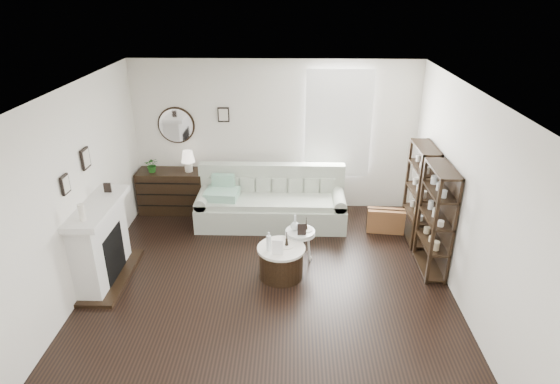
{
  "coord_description": "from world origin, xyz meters",
  "views": [
    {
      "loc": [
        0.3,
        -5.22,
        3.86
      ],
      "look_at": [
        0.14,
        0.8,
        1.15
      ],
      "focal_mm": 30.0,
      "sensor_mm": 36.0,
      "label": 1
    }
  ],
  "objects_px": {
    "dresser": "(172,191)",
    "pedestal_table": "(300,233)",
    "sofa": "(271,205)",
    "drum_table": "(281,261)"
  },
  "relations": [
    {
      "from": "dresser",
      "to": "pedestal_table",
      "type": "xyz_separation_m",
      "value": [
        2.31,
        -1.68,
        0.1
      ]
    },
    {
      "from": "sofa",
      "to": "dresser",
      "type": "distance_m",
      "value": 1.87
    },
    {
      "from": "sofa",
      "to": "dresser",
      "type": "height_order",
      "value": "sofa"
    },
    {
      "from": "pedestal_table",
      "to": "drum_table",
      "type": "bearing_deg",
      "value": -125.8
    },
    {
      "from": "sofa",
      "to": "dresser",
      "type": "xyz_separation_m",
      "value": [
        -1.82,
        0.39,
        0.06
      ]
    },
    {
      "from": "sofa",
      "to": "drum_table",
      "type": "height_order",
      "value": "sofa"
    },
    {
      "from": "pedestal_table",
      "to": "sofa",
      "type": "bearing_deg",
      "value": 110.61
    },
    {
      "from": "sofa",
      "to": "pedestal_table",
      "type": "height_order",
      "value": "sofa"
    },
    {
      "from": "drum_table",
      "to": "sofa",
      "type": "bearing_deg",
      "value": 97.36
    },
    {
      "from": "drum_table",
      "to": "pedestal_table",
      "type": "relative_size",
      "value": 1.27
    }
  ]
}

